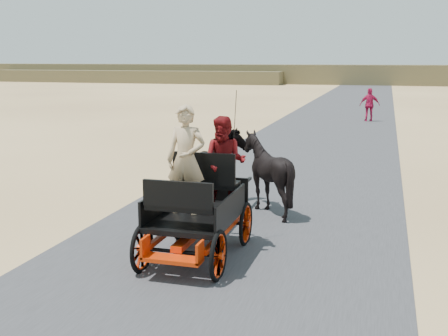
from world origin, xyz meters
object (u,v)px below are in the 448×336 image
(horse_left, at_px, (218,171))
(horse_right, at_px, (267,173))
(carriage, at_px, (197,235))
(pedestrian, at_px, (370,105))

(horse_left, distance_m, horse_right, 1.10)
(horse_left, bearing_deg, carriage, 100.39)
(carriage, relative_size, pedestrian, 1.39)
(horse_right, bearing_deg, horse_left, 0.00)
(carriage, relative_size, horse_right, 1.41)
(horse_left, relative_size, pedestrian, 1.16)
(carriage, bearing_deg, pedestrian, 84.51)
(horse_left, height_order, horse_right, horse_right)
(carriage, distance_m, pedestrian, 21.79)
(horse_left, distance_m, pedestrian, 18.86)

